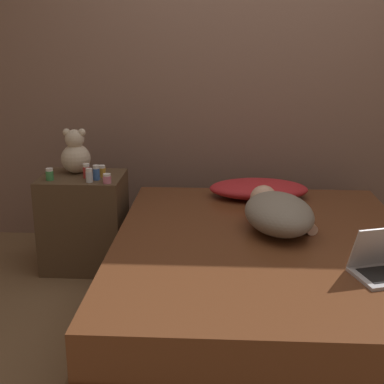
# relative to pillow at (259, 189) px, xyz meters

# --- Properties ---
(ground_plane) EXTENTS (12.00, 12.00, 0.00)m
(ground_plane) POSITION_rel_pillow_xyz_m (-0.01, -0.74, -0.52)
(ground_plane) COLOR brown
(wall_back) EXTENTS (8.00, 0.06, 2.60)m
(wall_back) POSITION_rel_pillow_xyz_m (-0.01, 0.50, 0.78)
(wall_back) COLOR #846656
(wall_back) RESTS_ON ground_plane
(bed) EXTENTS (1.59, 1.92, 0.46)m
(bed) POSITION_rel_pillow_xyz_m (-0.01, -0.74, -0.29)
(bed) COLOR brown
(bed) RESTS_ON ground_plane
(nightstand) EXTENTS (0.52, 0.42, 0.61)m
(nightstand) POSITION_rel_pillow_xyz_m (-1.12, -0.09, -0.21)
(nightstand) COLOR brown
(nightstand) RESTS_ON ground_plane
(pillow) EXTENTS (0.63, 0.36, 0.11)m
(pillow) POSITION_rel_pillow_xyz_m (0.00, 0.00, 0.00)
(pillow) COLOR red
(pillow) RESTS_ON bed
(person_lying) EXTENTS (0.44, 0.69, 0.20)m
(person_lying) POSITION_rel_pillow_xyz_m (0.06, -0.57, 0.04)
(person_lying) COLOR gray
(person_lying) RESTS_ON bed
(teddy_bear) EXTENTS (0.19, 0.19, 0.29)m
(teddy_bear) POSITION_rel_pillow_xyz_m (-1.18, -0.02, 0.22)
(teddy_bear) COLOR beige
(teddy_bear) RESTS_ON nightstand
(bottle_amber) EXTENTS (0.04, 0.04, 0.07)m
(bottle_amber) POSITION_rel_pillow_xyz_m (-0.99, -0.10, 0.13)
(bottle_amber) COLOR gold
(bottle_amber) RESTS_ON nightstand
(bottle_clear) EXTENTS (0.04, 0.04, 0.09)m
(bottle_clear) POSITION_rel_pillow_xyz_m (-1.04, -0.23, 0.14)
(bottle_clear) COLOR silver
(bottle_clear) RESTS_ON nightstand
(bottle_blue) EXTENTS (0.04, 0.04, 0.09)m
(bottle_blue) POSITION_rel_pillow_xyz_m (-1.01, -0.18, 0.14)
(bottle_blue) COLOR #3866B2
(bottle_blue) RESTS_ON nightstand
(bottle_green) EXTENTS (0.05, 0.05, 0.07)m
(bottle_green) POSITION_rel_pillow_xyz_m (-1.29, -0.20, 0.13)
(bottle_green) COLOR #3D8E4C
(bottle_green) RESTS_ON nightstand
(bottle_pink) EXTENTS (0.05, 0.05, 0.06)m
(bottle_pink) POSITION_rel_pillow_xyz_m (-0.93, -0.25, 0.12)
(bottle_pink) COLOR pink
(bottle_pink) RESTS_ON nightstand
(bottle_red) EXTENTS (0.04, 0.04, 0.09)m
(bottle_red) POSITION_rel_pillow_xyz_m (-1.08, -0.14, 0.14)
(bottle_red) COLOR #B72D2D
(bottle_red) RESTS_ON nightstand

